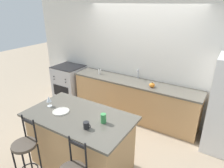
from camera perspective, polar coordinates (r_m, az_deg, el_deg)
name	(u,v)px	position (r m, az deg, el deg)	size (l,w,h in m)	color
ground_plane	(126,123)	(4.60, 3.96, -11.02)	(18.00, 18.00, 0.00)	tan
wall_back	(141,58)	(4.56, 8.21, 7.24)	(6.00, 0.07, 2.70)	silver
back_counter	(133,99)	(4.64, 6.13, -4.31)	(2.95, 0.62, 0.90)	tan
sink_faucet	(138,73)	(4.56, 7.44, 3.18)	(0.02, 0.13, 0.22)	#ADAFB5
kitchen_island	(81,141)	(3.36, -8.93, -15.66)	(1.66, 0.94, 0.95)	tan
oven_range	(70,83)	(5.59, -12.02, 0.35)	(0.73, 0.69, 0.94)	#B7B7BC
bar_stool_near	(26,151)	(3.26, -23.39, -17.10)	(0.34, 0.34, 1.05)	black
dinner_plate	(61,111)	(3.24, -14.37, -7.55)	(0.26, 0.26, 0.02)	beige
wine_glass	(49,99)	(3.41, -17.62, -4.18)	(0.08, 0.08, 0.17)	white
coffee_mug	(86,125)	(2.77, -7.32, -11.62)	(0.12, 0.08, 0.10)	#232326
tumbler_cup	(103,118)	(2.85, -2.48, -9.77)	(0.08, 0.08, 0.14)	#3D934C
pumpkin_decoration	(152,85)	(4.17, 11.36, -0.31)	(0.12, 0.12, 0.12)	orange
soap_bottle	(100,72)	(4.85, -3.54, 3.53)	(0.06, 0.06, 0.14)	silver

